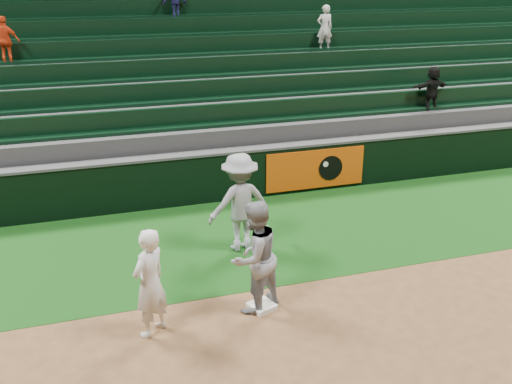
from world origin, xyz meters
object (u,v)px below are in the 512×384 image
(base_coach, at_px, (240,202))
(baserunner, at_px, (254,257))
(first_baseman, at_px, (150,283))
(first_base, at_px, (262,306))

(base_coach, bearing_deg, baserunner, 72.00)
(first_baseman, xyz_separation_m, baserunner, (1.72, 0.19, 0.07))
(baserunner, relative_size, base_coach, 0.96)
(first_base, xyz_separation_m, baserunner, (-0.11, 0.05, 0.92))
(first_base, distance_m, baserunner, 0.93)
(first_base, distance_m, first_baseman, 2.03)
(base_coach, bearing_deg, first_baseman, 39.97)
(first_baseman, height_order, baserunner, baserunner)
(baserunner, distance_m, base_coach, 2.19)
(first_base, distance_m, base_coach, 2.43)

